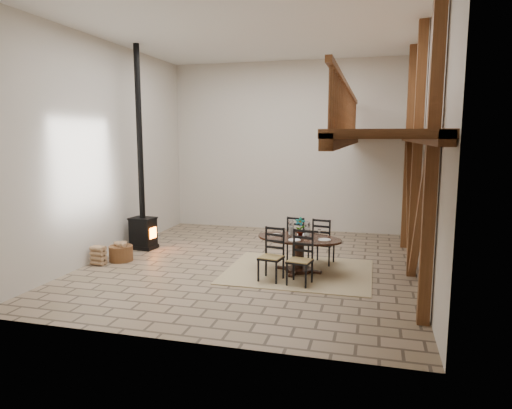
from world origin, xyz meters
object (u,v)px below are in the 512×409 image
(dining_table, at_px, (299,252))
(wood_stove, at_px, (142,204))
(log_basket, at_px, (121,253))
(log_stack, at_px, (98,256))

(dining_table, bearing_deg, wood_stove, 176.46)
(log_basket, bearing_deg, log_stack, -124.15)
(wood_stove, distance_m, log_stack, 1.86)
(dining_table, xyz_separation_m, log_basket, (-4.07, -0.17, -0.23))
(wood_stove, distance_m, log_basket, 1.50)
(dining_table, distance_m, log_stack, 4.41)
(log_basket, bearing_deg, wood_stove, 93.04)
(dining_table, xyz_separation_m, wood_stove, (-4.13, 1.00, 0.71))
(log_basket, relative_size, log_stack, 1.25)
(wood_stove, relative_size, log_basket, 9.37)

